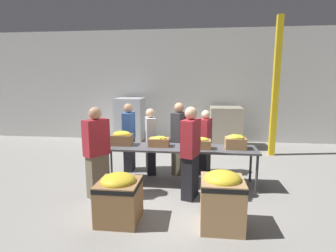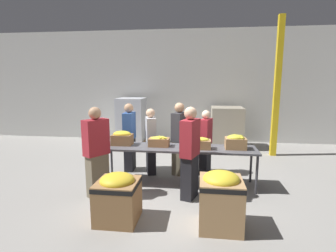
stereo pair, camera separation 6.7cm
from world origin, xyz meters
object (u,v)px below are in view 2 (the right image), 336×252
banana_box_1 (159,141)px  pallet_stack_1 (132,121)px  volunteer_4 (130,138)px  banana_box_2 (200,143)px  pallet_stack_0 (227,128)px  sorting_table (178,149)px  donation_bin_1 (221,198)px  donation_bin_0 (118,196)px  volunteer_0 (205,143)px  banana_box_0 (122,138)px  volunteer_1 (190,154)px  volunteer_2 (151,142)px  support_pillar (277,88)px  volunteer_3 (97,153)px  volunteer_5 (179,139)px  banana_box_3 (236,142)px

banana_box_1 → pallet_stack_1: pallet_stack_1 is taller
banana_box_1 → volunteer_4: 1.12m
banana_box_2 → pallet_stack_1: (-2.41, 3.61, -0.15)m
banana_box_2 → pallet_stack_0: (0.86, 3.48, -0.28)m
sorting_table → donation_bin_1: size_ratio=3.71×
banana_box_2 → volunteer_4: (-1.72, 0.83, -0.11)m
donation_bin_0 → pallet_stack_1: bearing=102.6°
volunteer_0 → volunteer_4: 1.85m
banana_box_0 → volunteer_0: (1.81, 0.68, -0.22)m
volunteer_1 → donation_bin_1: size_ratio=1.98×
volunteer_2 → support_pillar: (3.31, 1.99, 1.22)m
pallet_stack_0 → banana_box_2: bearing=-103.9°
banana_box_0 → banana_box_2: banana_box_0 is taller
volunteer_1 → pallet_stack_1: bearing=46.5°
sorting_table → volunteer_1: (0.28, -0.64, 0.09)m
pallet_stack_1 → volunteer_4: bearing=-76.0°
banana_box_1 → volunteer_0: bearing=35.5°
volunteer_3 → volunteer_5: volunteer_3 is taller
banana_box_2 → support_pillar: 3.58m
banana_box_2 → volunteer_2: (-1.16, 0.66, -0.16)m
volunteer_0 → pallet_stack_0: bearing=-176.3°
sorting_table → banana_box_3: banana_box_3 is taller
donation_bin_1 → banana_box_3: bearing=76.2°
banana_box_0 → volunteer_3: (-0.25, -0.82, -0.12)m
volunteer_1 → pallet_stack_1: (-2.23, 4.17, -0.07)m
banana_box_1 → volunteer_5: bearing=59.2°
banana_box_0 → sorting_table: bearing=-2.6°
volunteer_3 → pallet_stack_1: 4.33m
sorting_table → volunteer_5: bearing=92.5°
banana_box_2 → support_pillar: (2.16, 2.65, 1.06)m
banana_box_1 → support_pillar: 4.10m
banana_box_0 → donation_bin_1: banana_box_0 is taller
banana_box_2 → support_pillar: size_ratio=0.11×
banana_box_0 → banana_box_3: banana_box_0 is taller
donation_bin_0 → support_pillar: bearing=50.7°
donation_bin_0 → volunteer_5: bearing=71.1°
banana_box_3 → donation_bin_0: size_ratio=0.54×
volunteer_2 → volunteer_3: size_ratio=0.91×
banana_box_1 → volunteer_1: volunteer_1 is taller
sorting_table → volunteer_4: size_ratio=1.96×
banana_box_3 → donation_bin_0: (-1.99, -1.62, -0.56)m
banana_box_3 → volunteer_5: size_ratio=0.25×
volunteer_1 → donation_bin_1: volunteer_1 is taller
banana_box_2 → pallet_stack_0: size_ratio=0.32×
volunteer_1 → volunteer_5: (-0.31, 1.30, -0.02)m
volunteer_0 → volunteer_2: 1.29m
volunteer_5 → banana_box_1: bearing=-12.0°
donation_bin_0 → banana_box_0: bearing=104.1°
banana_box_1 → pallet_stack_0: pallet_stack_0 is taller
donation_bin_1 → pallet_stack_1: 5.83m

